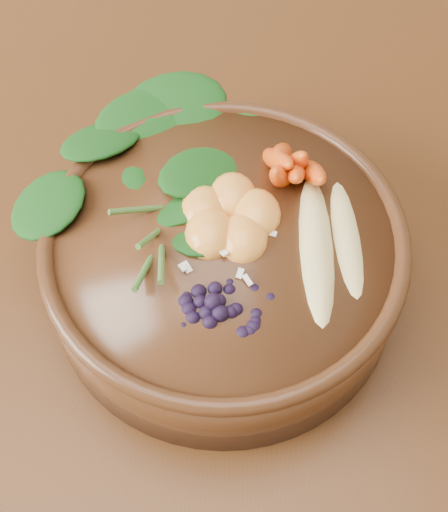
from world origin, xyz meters
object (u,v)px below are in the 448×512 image
Objects in this scene: banana_halves at (334,232)px; mandarin_cluster at (229,206)px; kale_heap at (177,155)px; stoneware_bowl at (224,263)px; carrot_cluster at (301,133)px; blueberry_pile at (218,290)px.

banana_halves is 1.74× the size of mandarin_cluster.
stoneware_bowl is at bearing -59.05° from kale_heap.
banana_halves is at bearing -15.67° from mandarin_cluster.
carrot_cluster is at bearing 44.27° from mandarin_cluster.
kale_heap is at bearing -169.49° from carrot_cluster.
stoneware_bowl is 0.11m from carrot_cluster.
mandarin_cluster is (0.04, -0.04, -0.01)m from kale_heap.
kale_heap is 1.42× the size of blueberry_pile.
kale_heap reaches higher than mandarin_cluster.
stoneware_bowl is 0.08m from blueberry_pile.
kale_heap reaches higher than banana_halves.
carrot_cluster is 0.07m from mandarin_cluster.
stoneware_bowl is 3.62× the size of carrot_cluster.
mandarin_cluster is (-0.07, 0.02, 0.00)m from banana_halves.
kale_heap is at bearing 156.45° from banana_halves.
mandarin_cluster is (0.00, 0.02, 0.05)m from stoneware_bowl.
carrot_cluster is 0.87× the size of mandarin_cluster.
mandarin_cluster reaches higher than banana_halves.
stoneware_bowl is 0.09m from banana_halves.
kale_heap is 1.18× the size of banana_halves.
carrot_cluster is 0.60× the size of blueberry_pile.
banana_halves is 0.09m from blueberry_pile.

